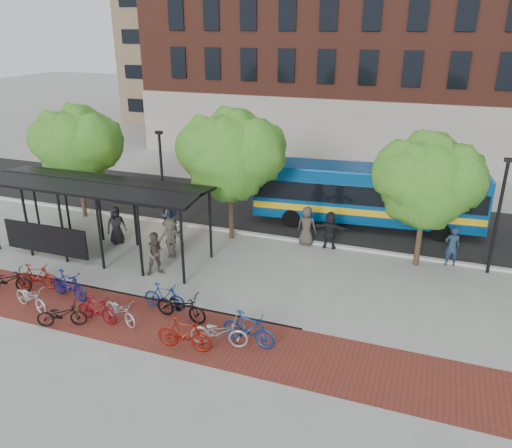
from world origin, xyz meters
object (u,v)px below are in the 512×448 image
(bike_0, at_px, (7,280))
(pedestrian_3, at_px, (171,238))
(pedestrian_7, at_px, (452,246))
(pedestrian_8, at_px, (156,254))
(bus, at_px, (367,192))
(bike_8, at_px, (181,306))
(bike_3, at_px, (69,285))
(bike_11, at_px, (249,329))
(tree_b, at_px, (232,152))
(lamp_post_right, at_px, (498,214))
(pedestrian_0, at_px, (116,225))
(lamp_post_left, at_px, (162,177))
(bike_2, at_px, (31,298))
(pedestrian_2, at_px, (170,216))
(bus_shelter, at_px, (94,193))
(bike_9, at_px, (185,334))
(tree_c, at_px, (429,178))
(bike_10, at_px, (219,332))
(bike_4, at_px, (62,314))
(bike_6, at_px, (120,311))
(pedestrian_1, at_px, (170,237))
(tree_a, at_px, (77,142))
(pedestrian_5, at_px, (330,230))
(bike_7, at_px, (164,296))
(bike_1, at_px, (37,277))
(bike_5, at_px, (97,309))

(bike_0, height_order, pedestrian_3, pedestrian_3)
(pedestrian_7, height_order, pedestrian_8, pedestrian_8)
(bus, relative_size, bike_8, 5.78)
(bike_3, xyz_separation_m, bike_11, (7.72, -0.43, 0.02))
(tree_b, relative_size, lamp_post_right, 1.26)
(pedestrian_8, bearing_deg, pedestrian_0, 108.67)
(tree_b, xyz_separation_m, lamp_post_left, (-4.10, 0.25, -1.71))
(bike_2, height_order, pedestrian_0, pedestrian_0)
(bike_2, distance_m, pedestrian_2, 8.55)
(lamp_post_right, bearing_deg, pedestrian_2, -176.95)
(bus_shelter, relative_size, lamp_post_left, 2.07)
(bike_3, xyz_separation_m, pedestrian_7, (14.10, 8.27, 0.34))
(bus, height_order, pedestrian_8, bus)
(bike_3, xyz_separation_m, bike_9, (5.84, -1.43, 0.01))
(tree_c, distance_m, bike_0, 17.88)
(pedestrian_8, bearing_deg, bike_10, -78.59)
(bike_4, height_order, bike_6, bike_6)
(lamp_post_left, distance_m, bike_10, 11.65)
(tree_c, bearing_deg, bike_3, -148.48)
(bus, height_order, pedestrian_1, bus)
(pedestrian_1, bearing_deg, tree_a, -32.32)
(pedestrian_0, distance_m, pedestrian_5, 10.45)
(lamp_post_left, bearing_deg, bike_7, -60.38)
(bike_3, relative_size, bike_9, 0.99)
(tree_b, bearing_deg, bike_8, -81.83)
(bus, distance_m, bike_7, 12.78)
(tree_b, bearing_deg, bike_11, -64.37)
(pedestrian_1, bearing_deg, bike_8, 111.65)
(bike_6, relative_size, pedestrian_1, 1.12)
(tree_a, height_order, bike_2, tree_a)
(bike_0, distance_m, bike_1, 1.12)
(bike_8, height_order, pedestrian_2, pedestrian_2)
(lamp_post_right, xyz_separation_m, bike_1, (-17.43, -7.90, -2.20))
(bike_7, bearing_deg, bike_9, -136.91)
(pedestrian_1, distance_m, pedestrian_7, 12.83)
(lamp_post_left, xyz_separation_m, bus, (10.06, 3.83, -0.91))
(pedestrian_2, bearing_deg, bike_8, 100.66)
(pedestrian_5, bearing_deg, pedestrian_1, 22.63)
(bike_9, bearing_deg, bike_7, 39.72)
(bike_6, height_order, pedestrian_0, pedestrian_0)
(bus_shelter, relative_size, bike_11, 5.33)
(bike_3, height_order, pedestrian_1, pedestrian_1)
(tree_a, relative_size, pedestrian_2, 3.29)
(pedestrian_8, bearing_deg, bike_5, -130.83)
(tree_b, xyz_separation_m, bike_1, (-5.52, -7.65, -3.91))
(pedestrian_8, bearing_deg, tree_b, 33.08)
(tree_a, distance_m, bus, 15.70)
(bike_0, distance_m, pedestrian_1, 7.08)
(pedestrian_8, bearing_deg, bike_9, -89.46)
(bike_1, distance_m, pedestrian_8, 4.86)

